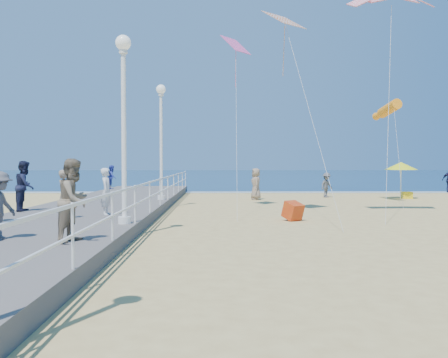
{
  "coord_description": "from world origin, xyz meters",
  "views": [
    {
      "loc": [
        -2.64,
        -14.14,
        2.16
      ],
      "look_at": [
        -2.5,
        2.0,
        1.6
      ],
      "focal_mm": 40.0,
      "sensor_mm": 36.0,
      "label": 1
    }
  ],
  "objects_px": {
    "spectator_7": "(25,186)",
    "beach_chair_left": "(407,195)",
    "beach_umbrella": "(401,166)",
    "spectator_2": "(0,206)",
    "spectator_6": "(65,194)",
    "lamp_post_far": "(161,129)",
    "beach_walker_a": "(327,185)",
    "lamp_post_mid": "(124,109)",
    "woman_holding_toddler": "(107,191)",
    "beach_walker_c": "(256,184)",
    "box_kite": "(293,213)",
    "toddler_held": "(112,177)",
    "spectator_1": "(74,200)"
  },
  "relations": [
    {
      "from": "lamp_post_far",
      "to": "beach_chair_left",
      "type": "height_order",
      "value": "lamp_post_far"
    },
    {
      "from": "beach_walker_a",
      "to": "lamp_post_mid",
      "type": "bearing_deg",
      "value": -160.55
    },
    {
      "from": "spectator_1",
      "to": "spectator_6",
      "type": "relative_size",
      "value": 1.21
    },
    {
      "from": "toddler_held",
      "to": "spectator_2",
      "type": "xyz_separation_m",
      "value": [
        -1.38,
        -5.38,
        -0.47
      ]
    },
    {
      "from": "spectator_2",
      "to": "spectator_6",
      "type": "height_order",
      "value": "spectator_2"
    },
    {
      "from": "lamp_post_far",
      "to": "beach_umbrella",
      "type": "xyz_separation_m",
      "value": [
        13.28,
        5.79,
        -1.75
      ]
    },
    {
      "from": "spectator_7",
      "to": "box_kite",
      "type": "xyz_separation_m",
      "value": [
        9.64,
        0.28,
        -1.0
      ]
    },
    {
      "from": "spectator_6",
      "to": "beach_walker_a",
      "type": "relative_size",
      "value": 1.01
    },
    {
      "from": "spectator_2",
      "to": "lamp_post_mid",
      "type": "bearing_deg",
      "value": -26.79
    },
    {
      "from": "lamp_post_mid",
      "to": "toddler_held",
      "type": "bearing_deg",
      "value": 109.48
    },
    {
      "from": "lamp_post_far",
      "to": "beach_walker_a",
      "type": "height_order",
      "value": "lamp_post_far"
    },
    {
      "from": "woman_holding_toddler",
      "to": "beach_walker_a",
      "type": "bearing_deg",
      "value": -36.05
    },
    {
      "from": "beach_walker_a",
      "to": "beach_walker_c",
      "type": "xyz_separation_m",
      "value": [
        -4.4,
        -1.77,
        0.15
      ]
    },
    {
      "from": "lamp_post_mid",
      "to": "beach_walker_a",
      "type": "distance_m",
      "value": 18.56
    },
    {
      "from": "spectator_7",
      "to": "box_kite",
      "type": "bearing_deg",
      "value": -93.98
    },
    {
      "from": "lamp_post_far",
      "to": "beach_umbrella",
      "type": "bearing_deg",
      "value": 23.55
    },
    {
      "from": "woman_holding_toddler",
      "to": "spectator_7",
      "type": "bearing_deg",
      "value": 68.15
    },
    {
      "from": "spectator_1",
      "to": "spectator_6",
      "type": "xyz_separation_m",
      "value": [
        -1.59,
        4.44,
        -0.16
      ]
    },
    {
      "from": "toddler_held",
      "to": "beach_chair_left",
      "type": "bearing_deg",
      "value": -48.61
    },
    {
      "from": "beach_walker_c",
      "to": "beach_umbrella",
      "type": "bearing_deg",
      "value": 89.39
    },
    {
      "from": "beach_chair_left",
      "to": "box_kite",
      "type": "bearing_deg",
      "value": -127.21
    },
    {
      "from": "spectator_6",
      "to": "beach_chair_left",
      "type": "height_order",
      "value": "spectator_6"
    },
    {
      "from": "lamp_post_mid",
      "to": "spectator_1",
      "type": "bearing_deg",
      "value": -98.8
    },
    {
      "from": "spectator_1",
      "to": "spectator_6",
      "type": "height_order",
      "value": "spectator_1"
    },
    {
      "from": "toddler_held",
      "to": "beach_umbrella",
      "type": "height_order",
      "value": "beach_umbrella"
    },
    {
      "from": "lamp_post_far",
      "to": "box_kite",
      "type": "height_order",
      "value": "lamp_post_far"
    },
    {
      "from": "lamp_post_far",
      "to": "beach_walker_c",
      "type": "bearing_deg",
      "value": 46.91
    },
    {
      "from": "lamp_post_mid",
      "to": "beach_chair_left",
      "type": "height_order",
      "value": "lamp_post_mid"
    },
    {
      "from": "box_kite",
      "to": "beach_umbrella",
      "type": "xyz_separation_m",
      "value": [
        7.89,
        10.81,
        1.61
      ]
    },
    {
      "from": "lamp_post_far",
      "to": "toddler_held",
      "type": "height_order",
      "value": "lamp_post_far"
    },
    {
      "from": "beach_walker_a",
      "to": "spectator_2",
      "type": "bearing_deg",
      "value": -161.88
    },
    {
      "from": "woman_holding_toddler",
      "to": "spectator_2",
      "type": "bearing_deg",
      "value": 167.77
    },
    {
      "from": "spectator_7",
      "to": "beach_chair_left",
      "type": "height_order",
      "value": "spectator_7"
    },
    {
      "from": "beach_walker_a",
      "to": "beach_umbrella",
      "type": "distance_m",
      "value": 4.4
    },
    {
      "from": "spectator_1",
      "to": "spectator_6",
      "type": "bearing_deg",
      "value": 34.86
    },
    {
      "from": "spectator_1",
      "to": "lamp_post_mid",
      "type": "bearing_deg",
      "value": 6.41
    },
    {
      "from": "lamp_post_mid",
      "to": "spectator_2",
      "type": "height_order",
      "value": "lamp_post_mid"
    },
    {
      "from": "spectator_2",
      "to": "beach_walker_c",
      "type": "xyz_separation_m",
      "value": [
        7.03,
        16.99,
        -0.28
      ]
    },
    {
      "from": "toddler_held",
      "to": "spectator_1",
      "type": "height_order",
      "value": "spectator_1"
    },
    {
      "from": "beach_walker_a",
      "to": "beach_chair_left",
      "type": "bearing_deg",
      "value": -53.13
    },
    {
      "from": "spectator_2",
      "to": "beach_chair_left",
      "type": "xyz_separation_m",
      "value": [
        15.91,
        17.75,
        -0.97
      ]
    },
    {
      "from": "box_kite",
      "to": "spectator_1",
      "type": "bearing_deg",
      "value": -165.05
    },
    {
      "from": "beach_umbrella",
      "to": "beach_chair_left",
      "type": "height_order",
      "value": "beach_umbrella"
    },
    {
      "from": "lamp_post_mid",
      "to": "toddler_held",
      "type": "xyz_separation_m",
      "value": [
        -0.88,
        2.49,
        -2.01
      ]
    },
    {
      "from": "woman_holding_toddler",
      "to": "spectator_6",
      "type": "relative_size",
      "value": 1.03
    },
    {
      "from": "beach_walker_a",
      "to": "spectator_6",
      "type": "bearing_deg",
      "value": -168.13
    },
    {
      "from": "lamp_post_far",
      "to": "spectator_2",
      "type": "relative_size",
      "value": 3.44
    },
    {
      "from": "spectator_7",
      "to": "beach_chair_left",
      "type": "xyz_separation_m",
      "value": [
        17.9,
        11.17,
        -1.1
      ]
    },
    {
      "from": "woman_holding_toddler",
      "to": "beach_walker_c",
      "type": "height_order",
      "value": "woman_holding_toddler"
    },
    {
      "from": "woman_holding_toddler",
      "to": "spectator_6",
      "type": "bearing_deg",
      "value": 136.8
    }
  ]
}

